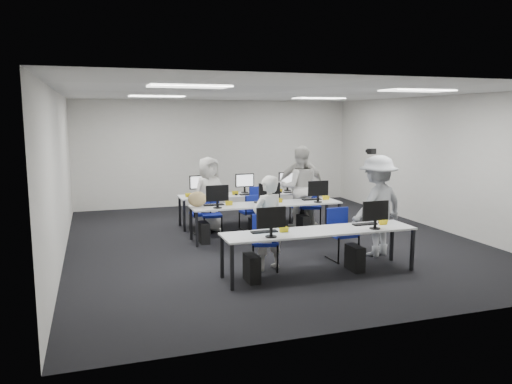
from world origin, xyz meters
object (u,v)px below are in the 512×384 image
object	(u,v)px
chair_6	(250,219)
student_0	(268,223)
desk_mid	(266,206)
chair_1	(342,244)
chair_0	(265,252)
photographer	(377,206)
chair_2	(212,223)
student_3	(301,186)
chair_5	(200,221)
student_1	(299,187)
chair_7	(301,214)
chair_4	(309,214)
student_2	(209,195)
chair_3	(262,217)
desk_front	(320,233)

from	to	relation	value
chair_6	student_0	xyz separation A→B (m)	(-0.60, -2.88, 0.54)
desk_mid	chair_1	bearing A→B (deg)	-69.03
chair_0	photographer	xyz separation A→B (m)	(2.22, 0.15, 0.64)
chair_1	chair_2	world-z (taller)	chair_1
chair_0	student_3	xyz separation A→B (m)	(1.93, 2.99, 0.65)
chair_1	chair_5	bearing A→B (deg)	122.22
student_1	chair_6	bearing A→B (deg)	11.71
chair_6	desk_mid	bearing A→B (deg)	-88.03
chair_7	student_0	distance (m)	3.53
chair_4	student_1	xyz separation A→B (m)	(-0.19, 0.15, 0.61)
chair_5	student_2	world-z (taller)	student_2
chair_0	student_1	xyz separation A→B (m)	(1.80, 2.79, 0.64)
photographer	chair_3	bearing A→B (deg)	-79.84
chair_4	student_2	size ratio (longest dim) A/B	0.59
chair_2	chair_7	distance (m)	2.23
student_3	student_0	bearing A→B (deg)	-105.21
chair_1	chair_4	size ratio (longest dim) A/B	0.93
student_0	chair_7	bearing A→B (deg)	-139.40
chair_3	student_1	xyz separation A→B (m)	(0.92, 0.07, 0.62)
chair_3	chair_5	bearing A→B (deg)	166.29
student_3	photographer	xyz separation A→B (m)	(0.30, -2.84, -0.01)
student_3	photographer	bearing A→B (deg)	-67.30
photographer	student_0	bearing A→B (deg)	-12.73
chair_0	chair_5	bearing A→B (deg)	116.42
chair_6	student_2	size ratio (longest dim) A/B	0.49
chair_7	student_3	bearing A→B (deg)	84.92
student_0	student_3	distance (m)	3.56
chair_2	chair_4	xyz separation A→B (m)	(2.29, -0.04, 0.04)
chair_3	chair_6	xyz separation A→B (m)	(-0.24, 0.13, -0.05)
desk_mid	student_1	distance (m)	1.32
desk_front	student_1	world-z (taller)	student_1
chair_5	chair_2	bearing A→B (deg)	-57.11
chair_6	student_0	world-z (taller)	student_0
chair_2	chair_7	bearing A→B (deg)	11.47
student_1	student_3	size ratio (longest dim) A/B	0.99
chair_1	chair_5	size ratio (longest dim) A/B	1.10
chair_1	chair_2	distance (m)	3.13
chair_1	chair_7	world-z (taller)	chair_1
chair_0	photographer	bearing A→B (deg)	20.69
chair_2	chair_4	size ratio (longest dim) A/B	0.86
student_0	chair_4	bearing A→B (deg)	-143.16
chair_0	chair_5	size ratio (longest dim) A/B	1.09
desk_front	chair_5	xyz separation A→B (m)	(-1.23, 3.48, -0.42)
chair_0	student_0	xyz separation A→B (m)	(0.04, -0.03, 0.51)
student_0	student_2	xyz separation A→B (m)	(-0.32, 3.01, 0.04)
chair_0	student_1	bearing A→B (deg)	74.02
student_3	chair_7	bearing A→B (deg)	-78.90
chair_7	desk_front	bearing A→B (deg)	-108.18
chair_2	student_1	xyz separation A→B (m)	(2.10, 0.12, 0.66)
chair_3	chair_5	size ratio (longest dim) A/B	1.18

